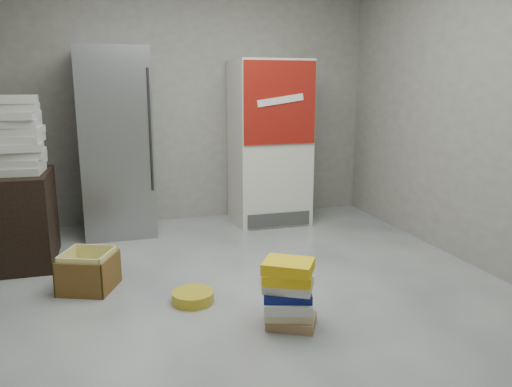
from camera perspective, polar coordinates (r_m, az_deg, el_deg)
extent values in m
plane|color=#B3B2AE|center=(3.66, 0.43, -12.48)|extent=(5.00, 5.00, 0.00)
cube|color=gray|center=(5.76, -6.87, 10.92)|extent=(4.00, 0.04, 2.80)
cube|color=gray|center=(4.34, 26.99, 9.25)|extent=(0.04, 5.00, 2.80)
cube|color=#919398|center=(5.34, -15.68, 5.60)|extent=(0.70, 0.70, 1.90)
cylinder|color=#333333|center=(4.98, -12.00, 7.07)|extent=(0.02, 0.02, 1.19)
cube|color=silver|center=(5.61, 1.51, 5.84)|extent=(0.80, 0.70, 1.80)
cube|color=maroon|center=(5.24, 2.77, 10.31)|extent=(0.78, 0.02, 0.85)
cube|color=white|center=(5.22, 2.82, 10.60)|extent=(0.50, 0.01, 0.14)
cube|color=#3F3F3F|center=(5.43, 2.63, -3.00)|extent=(0.70, 0.02, 0.15)
cube|color=black|center=(4.78, -25.13, -2.59)|extent=(0.50, 0.80, 0.80)
cube|color=beige|center=(4.68, -25.58, 2.50)|extent=(0.42, 0.42, 0.06)
cube|color=beige|center=(4.69, -25.55, 3.32)|extent=(0.43, 0.43, 0.06)
cube|color=beige|center=(4.68, -25.45, 4.13)|extent=(0.40, 0.40, 0.06)
cube|color=beige|center=(4.65, -25.63, 4.88)|extent=(0.42, 0.42, 0.06)
cube|color=beige|center=(4.67, -25.72, 5.69)|extent=(0.42, 0.42, 0.06)
cube|color=beige|center=(4.67, -25.72, 6.50)|extent=(0.42, 0.42, 0.06)
cube|color=beige|center=(4.66, -26.02, 7.27)|extent=(0.41, 0.41, 0.06)
cube|color=beige|center=(4.64, -26.18, 8.04)|extent=(0.42, 0.42, 0.06)
cube|color=beige|center=(4.65, -26.23, 8.85)|extent=(0.40, 0.40, 0.06)
cube|color=beige|center=(4.64, -26.32, 9.64)|extent=(0.41, 0.41, 0.06)
cube|color=#9D7851|center=(3.35, 4.07, -14.31)|extent=(0.38, 0.36, 0.06)
cube|color=beige|center=(3.33, 3.75, -13.29)|extent=(0.37, 0.33, 0.06)
cube|color=silver|center=(3.28, 3.66, -12.49)|extent=(0.36, 0.32, 0.07)
cube|color=navy|center=(3.28, 3.60, -11.35)|extent=(0.36, 0.32, 0.06)
cube|color=silver|center=(3.26, 3.73, -10.39)|extent=(0.38, 0.36, 0.06)
cube|color=yellow|center=(3.22, 3.66, -9.43)|extent=(0.38, 0.35, 0.07)
cube|color=yellow|center=(3.18, 3.73, -8.30)|extent=(0.38, 0.36, 0.07)
cube|color=beige|center=(3.99, 3.03, -9.98)|extent=(0.34, 0.30, 0.04)
cube|color=silver|center=(3.97, 2.75, -9.37)|extent=(0.33, 0.29, 0.05)
cube|color=beige|center=(3.95, 3.01, -8.82)|extent=(0.32, 0.27, 0.04)
cube|color=gold|center=(4.10, -18.47, -10.23)|extent=(0.46, 0.46, 0.01)
cube|color=brown|center=(4.21, -17.58, -7.71)|extent=(0.35, 0.15, 0.27)
cube|color=brown|center=(3.90, -19.69, -9.47)|extent=(0.35, 0.15, 0.27)
cube|color=brown|center=(4.13, -20.92, -8.34)|extent=(0.15, 0.35, 0.27)
cube|color=brown|center=(3.98, -16.18, -8.77)|extent=(0.15, 0.35, 0.27)
cube|color=gold|center=(4.19, -17.69, -7.55)|extent=(0.32, 0.14, 0.30)
cube|color=gold|center=(3.91, -19.61, -9.14)|extent=(0.32, 0.14, 0.30)
cube|color=gold|center=(4.12, -20.74, -8.13)|extent=(0.14, 0.32, 0.30)
cube|color=gold|center=(3.98, -16.41, -8.50)|extent=(0.14, 0.32, 0.30)
cylinder|color=gold|center=(3.69, -7.23, -11.64)|extent=(0.31, 0.31, 0.08)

